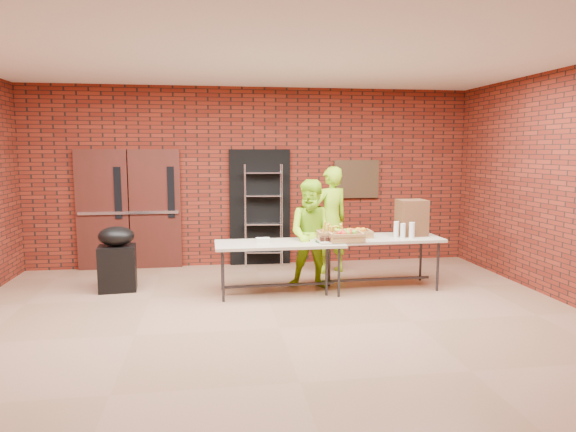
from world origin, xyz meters
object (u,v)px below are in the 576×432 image
(table_left, at_px, (279,247))
(coffee_dispenser, at_px, (411,218))
(covered_grill, at_px, (117,259))
(volunteer_woman, at_px, (331,220))
(volunteer_man, at_px, (314,234))
(table_right, at_px, (377,241))
(wire_rack, at_px, (263,215))

(table_left, bearing_deg, coffee_dispenser, 5.10)
(table_left, height_order, covered_grill, covered_grill)
(table_left, xyz_separation_m, volunteer_woman, (1.04, 1.17, 0.21))
(volunteer_woman, distance_m, volunteer_man, 1.06)
(table_right, distance_m, volunteer_man, 0.96)
(table_left, bearing_deg, volunteer_woman, 48.18)
(covered_grill, height_order, volunteer_woman, volunteer_woman)
(table_right, bearing_deg, wire_rack, 131.19)
(wire_rack, distance_m, coffee_dispenser, 2.69)
(table_left, xyz_separation_m, coffee_dispenser, (2.08, 0.20, 0.36))
(wire_rack, relative_size, table_left, 0.99)
(wire_rack, distance_m, covered_grill, 2.71)
(table_right, height_order, coffee_dispenser, coffee_dispenser)
(table_left, xyz_separation_m, table_right, (1.50, 0.11, 0.02))
(table_right, height_order, covered_grill, covered_grill)
(table_left, xyz_separation_m, covered_grill, (-2.36, 0.52, -0.21))
(table_left, bearing_deg, table_right, 3.69)
(volunteer_man, bearing_deg, covered_grill, -171.43)
(table_right, height_order, volunteer_man, volunteer_man)
(covered_grill, distance_m, volunteer_woman, 3.49)
(volunteer_man, bearing_deg, volunteer_woman, 77.24)
(coffee_dispenser, xyz_separation_m, volunteer_man, (-1.53, 0.03, -0.23))
(table_left, height_order, table_right, table_right)
(wire_rack, xyz_separation_m, coffee_dispenser, (2.13, -1.65, 0.14))
(volunteer_woman, height_order, volunteer_man, volunteer_woman)
(wire_rack, height_order, covered_grill, wire_rack)
(table_left, relative_size, volunteer_man, 1.12)
(table_left, bearing_deg, volunteer_man, 22.19)
(table_right, relative_size, coffee_dispenser, 3.47)
(table_right, height_order, volunteer_woman, volunteer_woman)
(coffee_dispenser, distance_m, covered_grill, 4.49)
(wire_rack, height_order, coffee_dispenser, wire_rack)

